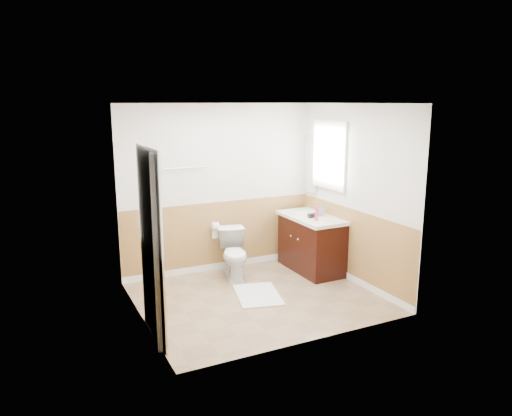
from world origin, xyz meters
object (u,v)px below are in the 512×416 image
lotion_bottle (317,213)px  toilet (234,254)px  soap_dispenser (321,210)px  bath_mat (258,295)px  vanity_cabinet (311,245)px

lotion_bottle → toilet: bearing=155.3°
soap_dispenser → toilet: bearing=167.9°
bath_mat → lotion_bottle: lotion_bottle is taller
toilet → lotion_bottle: bearing=-10.6°
bath_mat → vanity_cabinet: bearing=24.8°
toilet → vanity_cabinet: (1.18, -0.22, 0.05)m
vanity_cabinet → toilet: bearing=169.2°
bath_mat → vanity_cabinet: (1.18, 0.54, 0.39)m
vanity_cabinet → lotion_bottle: size_ratio=5.00×
bath_mat → lotion_bottle: bearing=14.2°
vanity_cabinet → soap_dispenser: size_ratio=6.11×
toilet → lotion_bottle: size_ratio=3.21×
soap_dispenser → bath_mat: bearing=-159.3°
lotion_bottle → soap_dispenser: 0.31m
lotion_bottle → soap_dispenser: bearing=44.5°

